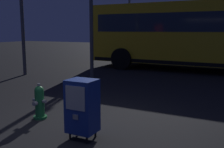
% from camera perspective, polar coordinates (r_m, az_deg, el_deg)
% --- Properties ---
extents(ground_plane, '(60.00, 60.00, 0.00)m').
position_cam_1_polar(ground_plane, '(5.11, -9.26, -11.76)').
color(ground_plane, black).
extents(fire_hydrant, '(0.33, 0.32, 0.75)m').
position_cam_1_polar(fire_hydrant, '(5.78, -15.23, -5.80)').
color(fire_hydrant, '#1E7238').
rests_on(fire_hydrant, ground_plane).
extents(newspaper_box_primary, '(0.48, 0.42, 1.02)m').
position_cam_1_polar(newspaper_box_primary, '(4.55, -6.37, -6.79)').
color(newspaper_box_primary, black).
rests_on(newspaper_box_primary, ground_plane).
extents(bus_near, '(10.55, 2.95, 3.00)m').
position_cam_1_polar(bus_near, '(12.54, 20.19, 8.26)').
color(bus_near, gold).
rests_on(bus_near, ground_plane).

